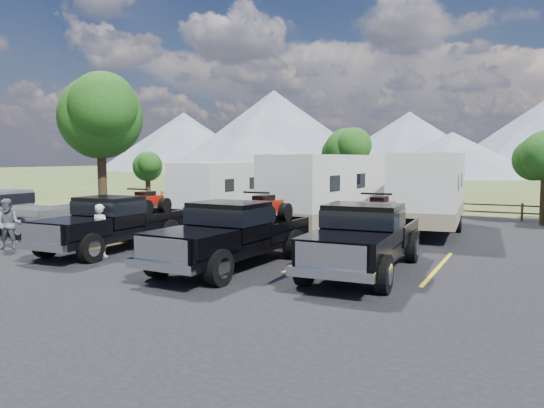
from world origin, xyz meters
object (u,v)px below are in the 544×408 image
at_px(rig_center, 234,232).
at_px(trailer_left, 226,192).
at_px(rig_left, 115,221).
at_px(trailer_right, 430,191).
at_px(tree_big_nw, 100,117).
at_px(rig_right, 365,235).
at_px(person_a, 101,230).
at_px(pickup_silver, 6,211).
at_px(person_b, 9,224).
at_px(trailer_center, 327,192).

distance_m(rig_center, trailer_left, 10.57).
relative_size(rig_left, trailer_right, 0.64).
height_order(tree_big_nw, rig_right, tree_big_nw).
distance_m(rig_left, person_a, 1.43).
relative_size(rig_left, pickup_silver, 1.01).
xyz_separation_m(tree_big_nw, rig_right, (16.69, -6.58, -4.46)).
relative_size(rig_center, pickup_silver, 1.05).
bearing_deg(person_b, rig_left, -6.87).
xyz_separation_m(rig_center, person_b, (-8.92, -1.08, -0.15)).
height_order(trailer_center, pickup_silver, trailer_center).
xyz_separation_m(rig_left, person_b, (-3.44, -1.77, -0.12)).
distance_m(rig_right, pickup_silver, 16.54).
relative_size(tree_big_nw, pickup_silver, 1.20).
bearing_deg(trailer_right, person_a, -133.18).
bearing_deg(person_b, rig_right, -24.45).
bearing_deg(person_a, pickup_silver, -20.30).
distance_m(trailer_right, person_a, 14.33).
bearing_deg(rig_center, tree_big_nw, 151.88).
height_order(rig_left, person_b, rig_left).
bearing_deg(pickup_silver, person_b, 51.65).
relative_size(tree_big_nw, rig_right, 1.14).
bearing_deg(tree_big_nw, trailer_right, 9.73).
distance_m(trailer_left, trailer_center, 5.59).
distance_m(tree_big_nw, trailer_right, 17.50).
distance_m(rig_left, rig_right, 9.34).
height_order(rig_left, rig_right, rig_right).
bearing_deg(pickup_silver, person_a, 71.39).
distance_m(rig_left, person_b, 3.87).
bearing_deg(trailer_right, tree_big_nw, -174.85).
xyz_separation_m(trailer_right, person_a, (-8.92, -11.17, -0.96)).
height_order(tree_big_nw, rig_left, tree_big_nw).
distance_m(rig_left, rig_center, 5.52).
height_order(person_a, person_b, person_b).
height_order(rig_center, trailer_center, trailer_center).
bearing_deg(rig_center, rig_left, 175.59).
distance_m(rig_center, person_a, 4.94).
xyz_separation_m(tree_big_nw, trailer_center, (12.71, 0.79, -3.72)).
relative_size(rig_center, trailer_right, 0.67).
bearing_deg(trailer_center, tree_big_nw, -171.79).
xyz_separation_m(rig_left, trailer_right, (9.50, 9.87, 0.81)).
relative_size(trailer_left, pickup_silver, 1.39).
bearing_deg(rig_left, tree_big_nw, 135.51).
relative_size(rig_left, person_b, 3.51).
relative_size(tree_big_nw, rig_left, 1.19).
xyz_separation_m(rig_left, trailer_left, (-0.22, 8.20, 0.59)).
distance_m(rig_center, person_b, 8.99).
distance_m(tree_big_nw, trailer_center, 13.27).
distance_m(tree_big_nw, person_a, 12.38).
relative_size(rig_left, person_a, 3.64).
height_order(rig_center, trailer_left, trailer_left).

